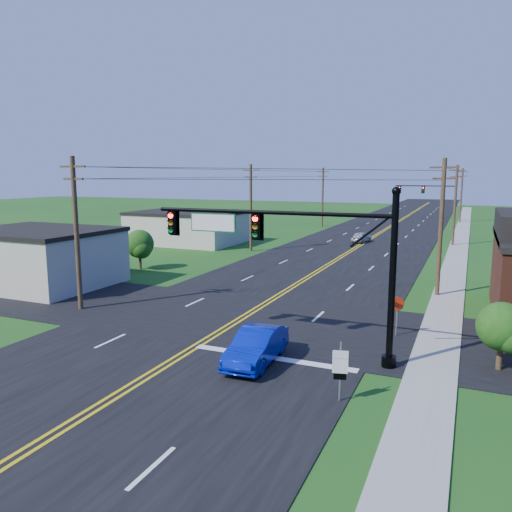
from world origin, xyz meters
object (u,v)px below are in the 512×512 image
at_px(signal_mast_far, 428,194).
at_px(route_sign, 340,368).
at_px(blue_car, 256,347).
at_px(stop_sign, 397,308).
at_px(signal_mast_main, 289,249).

bearing_deg(signal_mast_far, route_sign, -87.54).
distance_m(blue_car, stop_sign, 7.85).
distance_m(signal_mast_far, stop_sign, 67.89).
relative_size(signal_mast_far, stop_sign, 5.44).
distance_m(signal_mast_far, route_sign, 76.10).
height_order(signal_mast_main, stop_sign, signal_mast_main).
distance_m(signal_mast_main, blue_car, 4.46).
bearing_deg(blue_car, route_sign, -30.70).
distance_m(signal_mast_main, route_sign, 6.25).
relative_size(blue_car, route_sign, 2.01).
bearing_deg(signal_mast_main, blue_car, -114.05).
xyz_separation_m(signal_mast_main, blue_car, (-0.78, -1.76, -4.02)).
distance_m(signal_mast_far, blue_car, 73.86).
xyz_separation_m(route_sign, stop_sign, (0.80, 8.27, 0.18)).
distance_m(signal_mast_main, signal_mast_far, 72.00).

